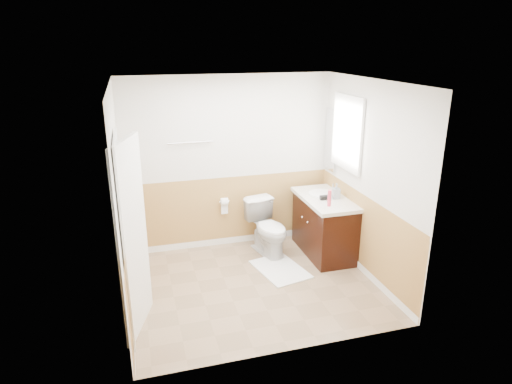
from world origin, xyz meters
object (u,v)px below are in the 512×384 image
object	(u,v)px
bath_mat	(280,269)
lotion_bottle	(329,198)
toilet	(268,228)
soap_dispenser	(336,191)
vanity_cabinet	(324,227)

from	to	relation	value
bath_mat	lotion_bottle	distance (m)	1.16
toilet	soap_dispenser	size ratio (longest dim) A/B	3.63
bath_mat	soap_dispenser	bearing A→B (deg)	16.03
soap_dispenser	toilet	bearing A→B (deg)	162.02
bath_mat	soap_dispenser	world-z (taller)	soap_dispenser
vanity_cabinet	bath_mat	bearing A→B (deg)	-157.03
toilet	bath_mat	bearing A→B (deg)	-102.22
lotion_bottle	soap_dispenser	size ratio (longest dim) A/B	1.03
bath_mat	soap_dispenser	size ratio (longest dim) A/B	3.75
vanity_cabinet	lotion_bottle	size ratio (longest dim) A/B	5.00
bath_mat	vanity_cabinet	distance (m)	0.92
toilet	vanity_cabinet	distance (m)	0.80
bath_mat	lotion_bottle	xyz separation A→B (m)	(0.67, 0.00, 0.95)
bath_mat	vanity_cabinet	world-z (taller)	vanity_cabinet
vanity_cabinet	lotion_bottle	xyz separation A→B (m)	(-0.10, -0.32, 0.56)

